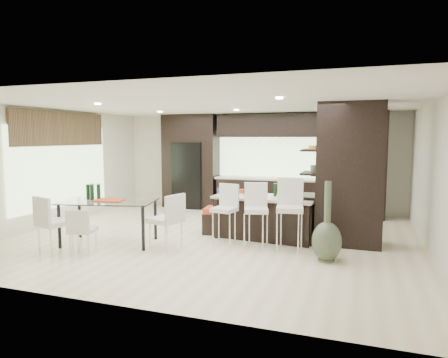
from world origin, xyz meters
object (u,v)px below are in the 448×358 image
at_px(kitchen_island, 265,217).
at_px(floor_vase, 327,222).
at_px(bench, 238,221).
at_px(stool_right, 290,222).
at_px(stool_mid, 256,222).
at_px(stool_left, 224,220).
at_px(chair_far, 55,226).
at_px(chair_end, 166,224).
at_px(chair_near, 83,233).
at_px(dining_table, 109,222).

distance_m(kitchen_island, floor_vase, 1.79).
bearing_deg(bench, stool_right, -43.21).
bearing_deg(kitchen_island, stool_mid, -84.11).
bearing_deg(stool_left, stool_right, 9.97).
xyz_separation_m(stool_right, floor_vase, (0.69, -0.41, 0.14)).
xyz_separation_m(stool_left, chair_far, (-2.66, -1.49, 0.01)).
xyz_separation_m(floor_vase, chair_end, (-2.85, -0.23, -0.19)).
distance_m(stool_right, chair_far, 4.18).
relative_size(bench, chair_far, 1.52).
bearing_deg(bench, floor_vase, -41.42).
distance_m(floor_vase, chair_near, 4.19).
height_order(chair_near, chair_end, chair_end).
relative_size(kitchen_island, dining_table, 1.17).
bearing_deg(stool_mid, bench, 108.67).
bearing_deg(stool_left, floor_vase, -1.48).
bearing_deg(stool_mid, chair_end, -172.95).
distance_m(stool_right, bench, 1.57).
relative_size(kitchen_island, chair_near, 2.69).
distance_m(stool_mid, chair_far, 3.61).
xyz_separation_m(stool_left, stool_mid, (0.63, -0.01, 0.02)).
relative_size(kitchen_island, stool_right, 1.93).
xyz_separation_m(stool_right, dining_table, (-3.37, -0.64, -0.11)).
bearing_deg(floor_vase, stool_right, 149.15).
relative_size(chair_near, chair_far, 0.80).
height_order(dining_table, chair_near, dining_table).
distance_m(floor_vase, chair_end, 2.86).
relative_size(stool_right, chair_far, 1.12).
bearing_deg(chair_near, chair_far, 170.81).
distance_m(stool_mid, bench, 1.11).
bearing_deg(chair_near, bench, 33.14).
xyz_separation_m(bench, floor_vase, (1.94, -1.32, 0.39)).
bearing_deg(chair_near, floor_vase, -0.60).
relative_size(floor_vase, chair_far, 1.41).
bearing_deg(stool_right, stool_mid, 169.56).
height_order(bench, chair_near, chair_near).
xyz_separation_m(kitchen_island, dining_table, (-2.74, -1.41, -0.01)).
xyz_separation_m(chair_near, chair_far, (-0.55, -0.05, 0.09)).
bearing_deg(chair_far, floor_vase, 30.90).
bearing_deg(chair_near, kitchen_island, 24.10).
bearing_deg(kitchen_island, floor_vase, -36.11).
relative_size(kitchen_island, stool_left, 2.19).
distance_m(kitchen_island, stool_right, 1.00).
bearing_deg(bench, dining_table, -150.98).
bearing_deg(stool_right, chair_near, -165.91).
bearing_deg(chair_far, chair_end, 43.22).
bearing_deg(dining_table, chair_far, -136.67).
height_order(dining_table, chair_far, chair_far).
relative_size(stool_left, dining_table, 0.54).
height_order(bench, chair_end, chair_end).
bearing_deg(chair_near, stool_mid, 13.11).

